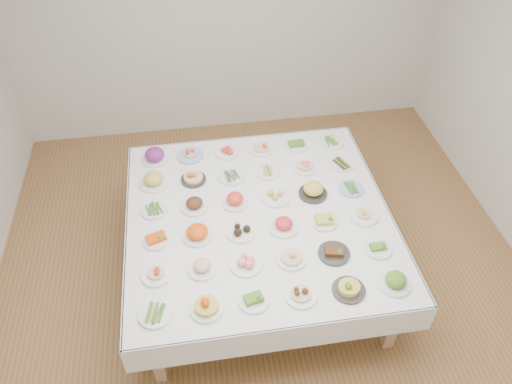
{
  "coord_description": "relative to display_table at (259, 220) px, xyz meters",
  "views": [
    {
      "loc": [
        -0.53,
        -2.87,
        3.8
      ],
      "look_at": [
        -0.04,
        0.22,
        0.88
      ],
      "focal_mm": 35.0,
      "sensor_mm": 36.0,
      "label": 1
    }
  ],
  "objects": [
    {
      "name": "dish_35",
      "position": [
        0.87,
        0.88,
        0.09
      ],
      "size": [
        0.25,
        0.25,
        0.05
      ],
      "color": "silver",
      "rests_on": "display_table"
    },
    {
      "name": "dish_6",
      "position": [
        -0.87,
        -0.52,
        0.11
      ],
      "size": [
        0.22,
        0.22,
        0.11
      ],
      "color": "silver",
      "rests_on": "display_table"
    },
    {
      "name": "dish_12",
      "position": [
        -0.87,
        -0.16,
        0.1
      ],
      "size": [
        0.22,
        0.22,
        0.09
      ],
      "color": "silver",
      "rests_on": "display_table"
    },
    {
      "name": "dish_19",
      "position": [
        -0.53,
        0.17,
        0.13
      ],
      "size": [
        0.24,
        0.24,
        0.13
      ],
      "color": "silver",
      "rests_on": "display_table"
    },
    {
      "name": "dish_15",
      "position": [
        0.18,
        -0.18,
        0.12
      ],
      "size": [
        0.25,
        0.25,
        0.13
      ],
      "color": "silver",
      "rests_on": "display_table"
    },
    {
      "name": "dish_11",
      "position": [
        0.87,
        -0.53,
        0.1
      ],
      "size": [
        0.22,
        0.22,
        0.09
      ],
      "color": "silver",
      "rests_on": "display_table"
    },
    {
      "name": "dish_18",
      "position": [
        -0.88,
        0.18,
        0.09
      ],
      "size": [
        0.22,
        0.22,
        0.05
      ],
      "color": "silver",
      "rests_on": "display_table"
    },
    {
      "name": "dish_0",
      "position": [
        -0.88,
        -0.87,
        0.09
      ],
      "size": [
        0.24,
        0.24,
        0.06
      ],
      "color": "silver",
      "rests_on": "display_table"
    },
    {
      "name": "dish_5",
      "position": [
        0.88,
        -0.88,
        0.13
      ],
      "size": [
        0.24,
        0.24,
        0.14
      ],
      "color": "silver",
      "rests_on": "display_table"
    },
    {
      "name": "dish_28",
      "position": [
        0.53,
        0.53,
        0.12
      ],
      "size": [
        0.22,
        0.22,
        0.11
      ],
      "color": "silver",
      "rests_on": "display_table"
    },
    {
      "name": "dish_32",
      "position": [
        -0.17,
        0.87,
        0.1
      ],
      "size": [
        0.23,
        0.23,
        0.09
      ],
      "color": "silver",
      "rests_on": "display_table"
    },
    {
      "name": "dish_33",
      "position": [
        0.17,
        0.87,
        0.12
      ],
      "size": [
        0.22,
        0.22,
        0.12
      ],
      "color": "silver",
      "rests_on": "display_table"
    },
    {
      "name": "dish_16",
      "position": [
        0.53,
        -0.18,
        0.11
      ],
      "size": [
        0.22,
        0.22,
        0.11
      ],
      "color": "silver",
      "rests_on": "display_table"
    },
    {
      "name": "dish_20",
      "position": [
        -0.18,
        0.17,
        0.12
      ],
      "size": [
        0.22,
        0.22,
        0.13
      ],
      "color": "silver",
      "rests_on": "display_table"
    },
    {
      "name": "dish_13",
      "position": [
        -0.53,
        -0.17,
        0.13
      ],
      "size": [
        0.24,
        0.24,
        0.13
      ],
      "color": "silver",
      "rests_on": "display_table"
    },
    {
      "name": "room_envelope",
      "position": [
        0.04,
        -0.07,
        1.15
      ],
      "size": [
        5.02,
        5.02,
        2.81
      ],
      "color": "#94613D",
      "rests_on": "ground"
    },
    {
      "name": "dish_22",
      "position": [
        0.52,
        0.17,
        0.13
      ],
      "size": [
        0.25,
        0.25,
        0.14
      ],
      "color": "#2B2926",
      "rests_on": "display_table"
    },
    {
      "name": "dish_24",
      "position": [
        -0.88,
        0.53,
        0.14
      ],
      "size": [
        0.27,
        0.27,
        0.15
      ],
      "color": "silver",
      "rests_on": "display_table"
    },
    {
      "name": "dish_9",
      "position": [
        0.17,
        -0.53,
        0.12
      ],
      "size": [
        0.23,
        0.23,
        0.13
      ],
      "color": "silver",
      "rests_on": "display_table"
    },
    {
      "name": "dish_26",
      "position": [
        -0.17,
        0.51,
        0.09
      ],
      "size": [
        0.24,
        0.24,
        0.05
      ],
      "color": "silver",
      "rests_on": "display_table"
    },
    {
      "name": "dish_23",
      "position": [
        0.87,
        0.18,
        0.09
      ],
      "size": [
        0.22,
        0.22,
        0.05
      ],
      "color": "#4C66B2",
      "rests_on": "display_table"
    },
    {
      "name": "display_table",
      "position": [
        0.0,
        0.0,
        0.0
      ],
      "size": [
        2.25,
        2.25,
        0.75
      ],
      "color": "white",
      "rests_on": "ground"
    },
    {
      "name": "dish_10",
      "position": [
        0.52,
        -0.52,
        0.11
      ],
      "size": [
        0.25,
        0.25,
        0.11
      ],
      "color": "#2B2926",
      "rests_on": "display_table"
    },
    {
      "name": "dish_17",
      "position": [
        0.88,
        -0.17,
        0.12
      ],
      "size": [
        0.24,
        0.24,
        0.12
      ],
      "color": "silver",
      "rests_on": "display_table"
    },
    {
      "name": "dish_21",
      "position": [
        0.18,
        0.17,
        0.11
      ],
      "size": [
        0.25,
        0.25,
        0.11
      ],
      "color": "silver",
      "rests_on": "display_table"
    },
    {
      "name": "dish_2",
      "position": [
        -0.18,
        -0.86,
        0.1
      ],
      "size": [
        0.22,
        0.22,
        0.1
      ],
      "color": "silver",
      "rests_on": "display_table"
    },
    {
      "name": "dish_25",
      "position": [
        -0.52,
        0.53,
        0.12
      ],
      "size": [
        0.24,
        0.24,
        0.13
      ],
      "color": "#2B2926",
      "rests_on": "display_table"
    },
    {
      "name": "dish_4",
      "position": [
        0.53,
        -0.88,
        0.12
      ],
      "size": [
        0.24,
        0.24,
        0.13
      ],
      "color": "#2B2926",
      "rests_on": "display_table"
    },
    {
      "name": "dish_14",
      "position": [
        -0.18,
        -0.18,
        0.11
      ],
      "size": [
        0.25,
        0.25,
        0.1
      ],
      "color": "silver",
      "rests_on": "display_table"
    },
    {
      "name": "dish_3",
      "position": [
        0.17,
        -0.87,
        0.13
      ],
      "size": [
        0.23,
        0.23,
        0.13
      ],
      "color": "silver",
      "rests_on": "display_table"
    },
    {
      "name": "dish_31",
      "position": [
        -0.53,
        0.88,
        0.12
      ],
      "size": [
        0.25,
        0.25,
        0.12
      ],
      "color": "#4C66B2",
      "rests_on": "display_table"
    },
    {
      "name": "dish_1",
      "position": [
        -0.52,
        -0.88,
        0.14
      ],
      "size": [
        0.25,
        0.24,
        0.15
      ],
      "color": "silver",
      "rests_on": "display_table"
    },
    {
      "name": "dish_8",
      "position": [
        -0.18,
        -0.53,
        0.12
      ],
      "size": [
        0.25,
        0.25,
        0.11
      ],
      "color": "silver",
      "rests_on": "display_table"
    },
    {
      "name": "dish_27",
      "position": [
        0.17,
        0.53,
        0.09
      ],
      "size": [
        0.23,
        0.23,
        0.05
      ],
      "color": "silver",
      "rests_on": "display_table"
    },
    {
      "name": "dish_30",
      "position": [
        -0.86,
        0.88,
        0.14
      ],
      "size": [
        0.24,
        0.24,
        0.15
      ],
      "color": "silver",
      "rests_on": "display_table"
    },
    {
      "name": "dish_7",
      "position": [
        -0.52,
        -0.52,
        0.12
      ],
      "size": [
        0.22,
        0.22,
        0.11
      ],
      "color": "silver",
      "rests_on": "display_table"
    },
    {
      "name": "dish_29",
      "position": [
        0.88,
        0.52,
        0.09
      ],
      "size": [
        0.23,
        0.22,
        0.05
      ],
      "color": "silver",
      "rests_on": "display_table"
    },
    {
      "name": "dish_34",
      "position": [
        0.52,
        0.87,
        0.11
      ],
      "size": [
        0.22,
        0.22,
        0.1
      ],
      "color": "silver",
      "rests_on": "display_table"
    }
  ]
}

